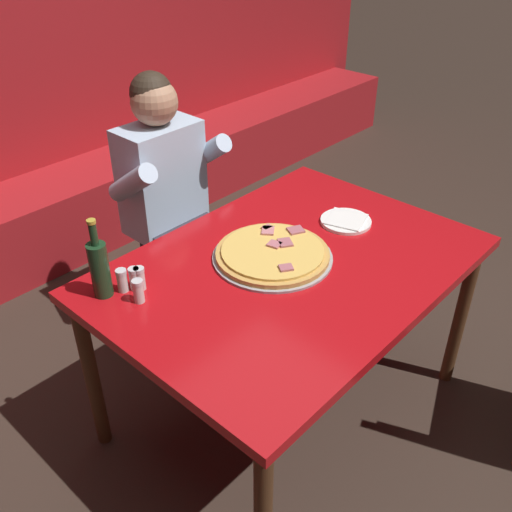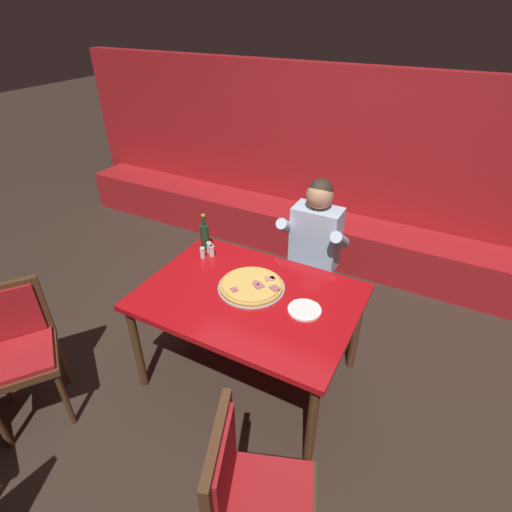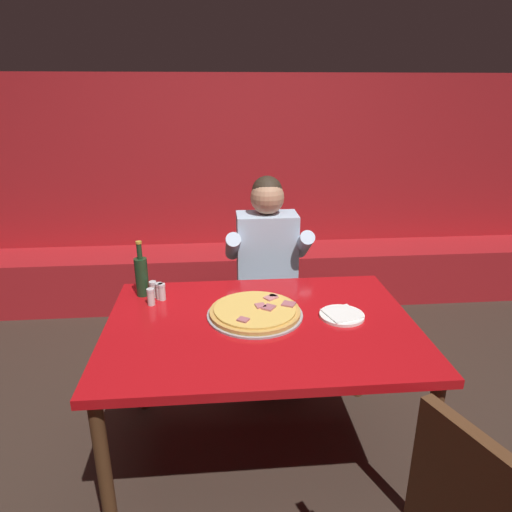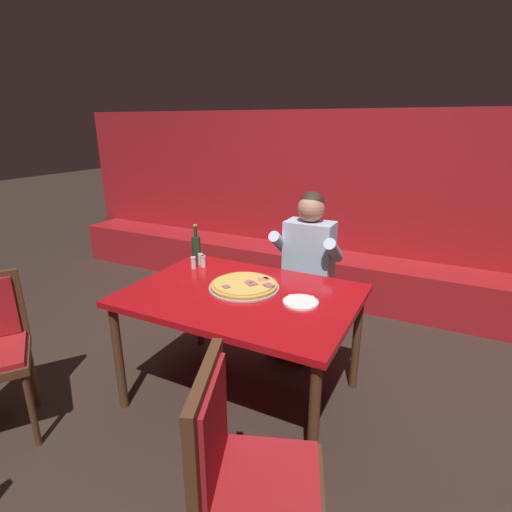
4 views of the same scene
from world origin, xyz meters
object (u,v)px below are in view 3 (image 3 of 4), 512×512
diner_seated_blue_shirt (268,269)px  shaker_red_pepper_flakes (162,293)px  pizza (255,312)px  main_dining_table (261,337)px  shaker_parmesan (159,292)px  shaker_oregano (153,290)px  plate_white_paper (342,315)px  beer_bottle (142,275)px  shaker_black_pepper (151,298)px

diner_seated_blue_shirt → shaker_red_pepper_flakes: bearing=-138.8°
pizza → main_dining_table: bearing=-75.1°
shaker_parmesan → main_dining_table: bearing=-31.2°
main_dining_table → shaker_oregano: size_ratio=16.38×
main_dining_table → plate_white_paper: plate_white_paper is taller
beer_bottle → shaker_oregano: beer_bottle is taller
pizza → shaker_black_pepper: bearing=162.7°
shaker_oregano → shaker_black_pepper: (0.00, -0.09, 0.00)m
beer_bottle → diner_seated_blue_shirt: diner_seated_blue_shirt is taller
main_dining_table → beer_bottle: (-0.58, 0.35, 0.18)m
beer_bottle → shaker_oregano: (0.06, -0.03, -0.07)m
pizza → shaker_oregano: size_ratio=5.25×
beer_bottle → shaker_black_pepper: 0.15m
shaker_parmesan → shaker_red_pepper_flakes: bearing=-38.5°
shaker_black_pepper → diner_seated_blue_shirt: bearing=41.8°
plate_white_paper → diner_seated_blue_shirt: 0.83m
beer_bottle → shaker_oregano: 0.10m
pizza → beer_bottle: (-0.56, 0.28, 0.09)m
shaker_black_pepper → plate_white_paper: bearing=-12.8°
pizza → shaker_red_pepper_flakes: 0.50m
shaker_parmesan → diner_seated_blue_shirt: 0.81m
shaker_red_pepper_flakes → shaker_parmesan: bearing=141.5°
shaker_black_pepper → shaker_red_pepper_flakes: bearing=48.6°
plate_white_paper → shaker_black_pepper: size_ratio=2.44×
shaker_oregano → diner_seated_blue_shirt: (0.65, 0.49, -0.10)m
shaker_black_pepper → shaker_parmesan: bearing=62.4°
shaker_parmesan → pizza: bearing=-25.3°
beer_bottle → shaker_red_pepper_flakes: bearing=-32.9°
main_dining_table → shaker_parmesan: 0.58m
shaker_red_pepper_flakes → diner_seated_blue_shirt: 0.80m
pizza → beer_bottle: 0.63m
beer_bottle → diner_seated_blue_shirt: size_ratio=0.23×
shaker_oregano → shaker_parmesan: bearing=-34.7°
plate_white_paper → shaker_parmesan: size_ratio=2.44×
beer_bottle → shaker_black_pepper: (0.06, -0.12, -0.07)m
shaker_red_pepper_flakes → shaker_black_pepper: same height
main_dining_table → shaker_parmesan: size_ratio=16.38×
diner_seated_blue_shirt → shaker_oregano: bearing=-142.9°
main_dining_table → shaker_oregano: bearing=148.6°
shaker_parmesan → beer_bottle: bearing=148.1°
shaker_red_pepper_flakes → diner_seated_blue_shirt: diner_seated_blue_shirt is taller
main_dining_table → pizza: (-0.02, 0.07, 0.09)m
beer_bottle → shaker_oregano: bearing=-30.2°
pizza → beer_bottle: beer_bottle is taller
main_dining_table → diner_seated_blue_shirt: (0.13, 0.81, 0.01)m
shaker_red_pepper_flakes → shaker_parmesan: (-0.01, 0.01, 0.00)m
plate_white_paper → beer_bottle: beer_bottle is taller
main_dining_table → shaker_oregano: shaker_oregano is taller
main_dining_table → shaker_oregano: (-0.52, 0.32, 0.11)m
plate_white_paper → shaker_black_pepper: shaker_black_pepper is taller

